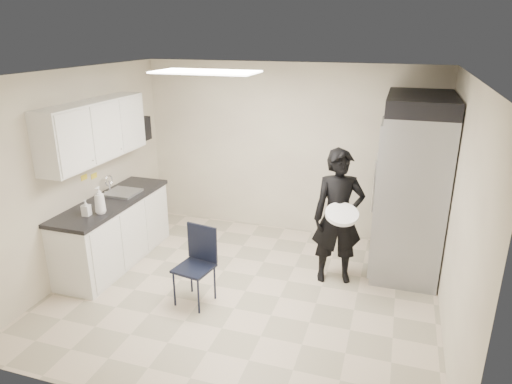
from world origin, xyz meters
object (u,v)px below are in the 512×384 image
(folding_chair, at_px, (194,268))
(man_tuxedo, at_px, (338,217))
(lower_counter, at_px, (114,233))
(commercial_fridge, at_px, (411,193))

(folding_chair, distance_m, man_tuxedo, 1.85)
(lower_counter, bearing_deg, man_tuxedo, 8.39)
(lower_counter, xyz_separation_m, man_tuxedo, (2.94, 0.43, 0.43))
(lower_counter, distance_m, man_tuxedo, 3.01)
(lower_counter, height_order, folding_chair, folding_chair)
(commercial_fridge, relative_size, folding_chair, 2.36)
(commercial_fridge, xyz_separation_m, man_tuxedo, (-0.84, -0.64, -0.19))
(lower_counter, relative_size, man_tuxedo, 1.11)
(lower_counter, height_order, commercial_fridge, commercial_fridge)
(lower_counter, xyz_separation_m, folding_chair, (1.47, -0.60, 0.02))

